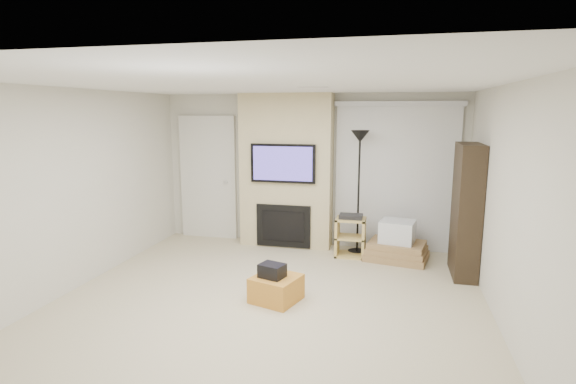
% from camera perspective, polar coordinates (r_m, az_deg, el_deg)
% --- Properties ---
extents(floor, '(5.00, 5.50, 0.00)m').
position_cam_1_polar(floor, '(5.25, -3.15, -14.78)').
color(floor, beige).
rests_on(floor, ground).
extents(ceiling, '(5.00, 5.50, 0.00)m').
position_cam_1_polar(ceiling, '(4.76, -3.45, 13.60)').
color(ceiling, white).
rests_on(ceiling, wall_back).
extents(wall_back, '(5.00, 0.00, 2.50)m').
position_cam_1_polar(wall_back, '(7.50, 2.75, 2.81)').
color(wall_back, beige).
rests_on(wall_back, ground).
extents(wall_front, '(5.00, 0.00, 2.50)m').
position_cam_1_polar(wall_front, '(2.47, -22.50, -13.74)').
color(wall_front, beige).
rests_on(wall_front, ground).
extents(wall_left, '(0.00, 5.50, 2.50)m').
position_cam_1_polar(wall_left, '(6.06, -26.58, -0.06)').
color(wall_left, beige).
rests_on(wall_left, ground).
extents(wall_right, '(0.00, 5.50, 2.50)m').
position_cam_1_polar(wall_right, '(4.79, 26.74, -2.55)').
color(wall_right, beige).
rests_on(wall_right, ground).
extents(hvac_vent, '(0.35, 0.18, 0.01)m').
position_cam_1_polar(hvac_vent, '(5.45, 3.20, 13.15)').
color(hvac_vent, silver).
rests_on(hvac_vent, ceiling).
extents(ottoman, '(0.63, 0.63, 0.30)m').
position_cam_1_polar(ottoman, '(5.43, -1.51, -12.15)').
color(ottoman, orange).
rests_on(ottoman, floor).
extents(black_bag, '(0.33, 0.29, 0.16)m').
position_cam_1_polar(black_bag, '(5.33, -2.03, -9.94)').
color(black_bag, black).
rests_on(black_bag, ottoman).
extents(fireplace_wall, '(1.50, 0.47, 2.50)m').
position_cam_1_polar(fireplace_wall, '(7.37, -0.23, 2.58)').
color(fireplace_wall, beige).
rests_on(fireplace_wall, floor).
extents(entry_door, '(1.02, 0.11, 2.14)m').
position_cam_1_polar(entry_door, '(8.02, -10.06, 1.73)').
color(entry_door, silver).
rests_on(entry_door, floor).
extents(vertical_blinds, '(1.98, 0.10, 2.37)m').
position_cam_1_polar(vertical_blinds, '(7.31, 13.53, 2.53)').
color(vertical_blinds, silver).
rests_on(vertical_blinds, floor).
extents(floor_lamp, '(0.29, 0.29, 1.93)m').
position_cam_1_polar(floor_lamp, '(6.98, 9.07, 4.39)').
color(floor_lamp, black).
rests_on(floor_lamp, floor).
extents(av_stand, '(0.45, 0.38, 0.66)m').
position_cam_1_polar(av_stand, '(7.02, 7.94, -5.34)').
color(av_stand, '#DFBF68').
rests_on(av_stand, floor).
extents(box_stack, '(1.00, 0.83, 0.60)m').
position_cam_1_polar(box_stack, '(7.02, 13.65, -6.53)').
color(box_stack, '#A47E4F').
rests_on(box_stack, floor).
extents(bookshelf, '(0.30, 0.80, 1.80)m').
position_cam_1_polar(bookshelf, '(6.49, 21.70, -2.22)').
color(bookshelf, black).
rests_on(bookshelf, floor).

